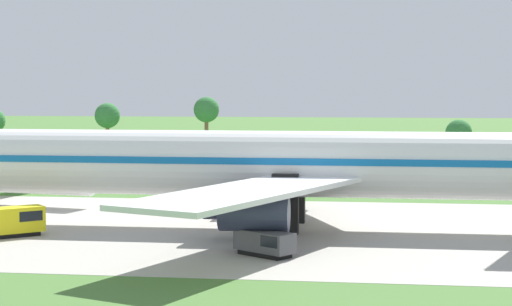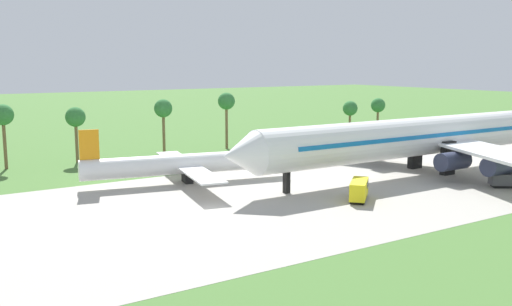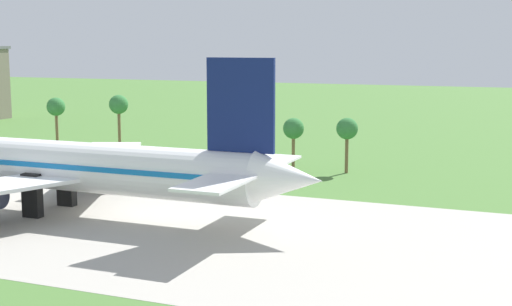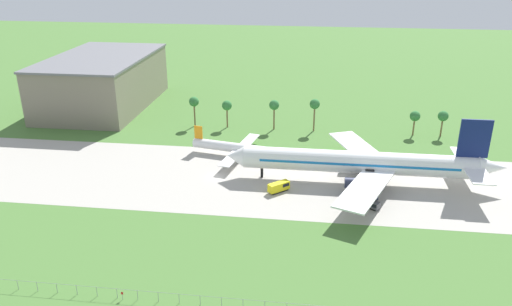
% 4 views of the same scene
% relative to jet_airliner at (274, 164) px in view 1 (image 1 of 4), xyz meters
% --- Properties ---
extents(jet_airliner, '(76.28, 55.84, 19.86)m').
position_rel_jet_airliner_xyz_m(jet_airliner, '(0.00, 0.00, 0.00)').
color(jet_airliner, white).
rests_on(jet_airliner, ground_plane).
extents(baggage_tug, '(5.89, 5.59, 2.67)m').
position_rel_jet_airliner_xyz_m(baggage_tug, '(-22.66, -8.52, -4.63)').
color(baggage_tug, black).
rests_on(baggage_tug, ground_plane).
extents(fuel_truck, '(5.28, 4.61, 2.01)m').
position_rel_jet_airliner_xyz_m(fuel_truck, '(1.13, -14.72, -4.96)').
color(fuel_truck, black).
rests_on(fuel_truck, ground_plane).
extents(palm_tree_row, '(91.44, 3.60, 11.89)m').
position_rel_jet_airliner_xyz_m(palm_tree_row, '(-16.33, 41.03, 2.30)').
color(palm_tree_row, brown).
rests_on(palm_tree_row, ground_plane).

